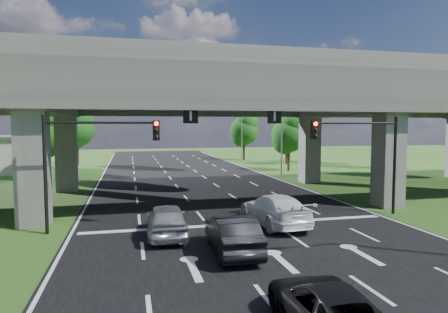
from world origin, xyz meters
name	(u,v)px	position (x,y,z in m)	size (l,w,h in m)	color
ground	(261,243)	(0.00, 0.00, 0.00)	(160.00, 160.00, 0.00)	#1F4C18
road	(215,202)	(0.00, 10.00, 0.01)	(18.00, 120.00, 0.03)	black
overpass	(210,92)	(0.00, 12.00, 7.92)	(80.00, 15.00, 10.00)	#3C3936
signal_right	(364,147)	(7.82, 3.94, 4.19)	(5.76, 0.54, 6.00)	black
signal_left	(90,150)	(-7.82, 3.94, 4.19)	(5.76, 0.54, 6.00)	black
streetlight_far	(278,122)	(10.10, 24.00, 5.85)	(3.38, 0.25, 10.00)	gray
streetlight_beyond	(239,123)	(10.10, 40.00, 5.85)	(3.38, 0.25, 10.00)	gray
tree_left_near	(47,132)	(-13.95, 26.00, 4.82)	(4.50, 4.50, 7.80)	black
tree_left_mid	(33,137)	(-16.95, 34.00, 4.17)	(3.91, 3.90, 6.76)	black
tree_left_far	(77,128)	(-12.95, 42.00, 5.14)	(4.80, 4.80, 8.32)	black
tree_right_near	(289,134)	(13.05, 28.00, 4.50)	(4.20, 4.20, 7.28)	black
tree_right_mid	(287,135)	(16.05, 36.00, 4.17)	(3.91, 3.90, 6.76)	black
tree_right_far	(244,130)	(12.05, 44.00, 4.82)	(4.50, 4.50, 7.80)	black
car_silver	(166,220)	(-4.18, 2.00, 0.84)	(1.91, 4.75, 1.62)	#B7BBBF
car_dark	(232,234)	(-1.68, -1.16, 0.84)	(1.71, 4.89, 1.61)	black
car_white	(274,210)	(1.80, 3.00, 0.86)	(2.32, 5.70, 1.65)	white
car_trailing	(328,308)	(-0.91, -8.16, 0.69)	(2.19, 4.75, 1.32)	black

